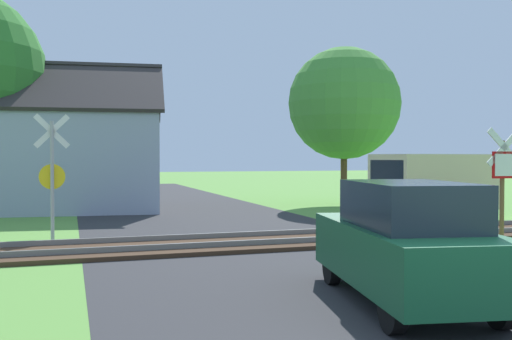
% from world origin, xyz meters
% --- Properties ---
extents(road_asphalt, '(7.87, 80.00, 0.01)m').
position_xyz_m(road_asphalt, '(0.00, 2.00, 0.00)').
color(road_asphalt, '#2D2D30').
rests_on(road_asphalt, ground).
extents(rail_track, '(60.00, 2.60, 0.22)m').
position_xyz_m(rail_track, '(0.00, 9.00, 0.06)').
color(rail_track, '#422D1E').
rests_on(rail_track, ground).
extents(stop_sign_near, '(0.88, 0.17, 2.80)m').
position_xyz_m(stop_sign_near, '(5.05, 6.13, 1.67)').
color(stop_sign_near, brown).
rests_on(stop_sign_near, ground).
extents(crossing_sign_far, '(0.88, 0.14, 3.23)m').
position_xyz_m(crossing_sign_far, '(-4.59, 10.98, 1.81)').
color(crossing_sign_far, '#9E9EA5').
rests_on(crossing_sign_far, ground).
extents(house, '(8.64, 6.99, 6.03)m').
position_xyz_m(house, '(-4.41, 20.27, 2.13)').
color(house, '#99A3B7').
rests_on(house, ground).
extents(tree_right, '(5.07, 5.07, 7.12)m').
position_xyz_m(tree_right, '(7.67, 19.09, 4.58)').
color(tree_right, '#513823').
rests_on(tree_right, ground).
extents(mail_truck, '(5.13, 2.62, 2.24)m').
position_xyz_m(mail_truck, '(7.47, 12.25, 1.24)').
color(mail_truck, beige).
rests_on(mail_truck, ground).
extents(parked_car, '(2.32, 4.23, 1.78)m').
position_xyz_m(parked_car, '(0.46, 2.89, 0.89)').
color(parked_car, '#144C2D').
rests_on(parked_car, ground).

